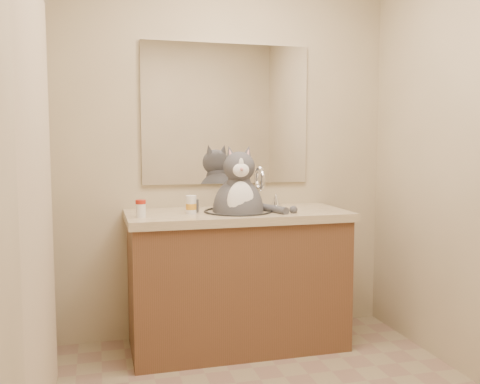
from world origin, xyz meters
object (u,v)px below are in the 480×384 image
at_px(pill_bottle_redcap, 141,209).
at_px(grey_canister, 195,206).
at_px(cat, 239,206).
at_px(pill_bottle_orange, 191,205).

xyz_separation_m(pill_bottle_redcap, grey_canister, (0.33, 0.13, -0.01)).
distance_m(cat, grey_canister, 0.27).
height_order(cat, pill_bottle_redcap, cat).
distance_m(cat, pill_bottle_redcap, 0.60).
xyz_separation_m(cat, pill_bottle_orange, (-0.29, -0.00, 0.01)).
bearing_deg(pill_bottle_redcap, grey_canister, 20.94).
xyz_separation_m(cat, pill_bottle_redcap, (-0.59, -0.07, 0.01)).
xyz_separation_m(cat, grey_canister, (-0.26, 0.05, 0.00)).
distance_m(pill_bottle_redcap, pill_bottle_orange, 0.31).
relative_size(cat, pill_bottle_redcap, 6.20).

